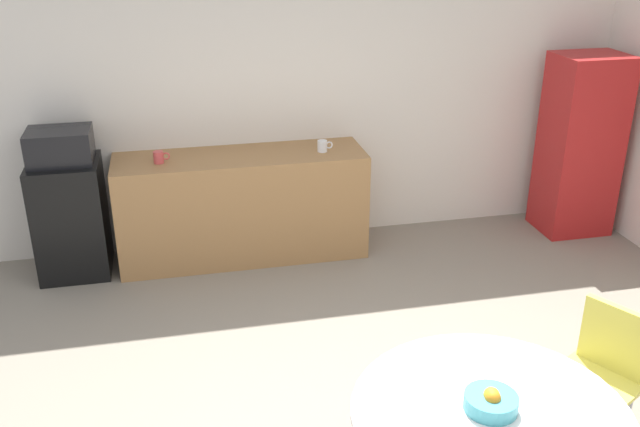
{
  "coord_description": "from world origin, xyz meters",
  "views": [
    {
      "loc": [
        -1.0,
        -2.81,
        2.74
      ],
      "look_at": [
        -0.12,
        1.23,
        0.95
      ],
      "focal_mm": 39.54,
      "sensor_mm": 36.0,
      "label": 1
    }
  ],
  "objects_px": {
    "locker_cabinet": "(580,145)",
    "chair_yellow": "(603,364)",
    "microwave": "(60,146)",
    "mug_green": "(159,157)",
    "mug_white": "(323,146)",
    "mini_fridge": "(71,218)",
    "fruit_bowl": "(491,401)"
  },
  "relations": [
    {
      "from": "chair_yellow",
      "to": "mug_green",
      "type": "relative_size",
      "value": 6.43
    },
    {
      "from": "mug_white",
      "to": "fruit_bowl",
      "type": "bearing_deg",
      "value": -89.38
    },
    {
      "from": "chair_yellow",
      "to": "mini_fridge",
      "type": "bearing_deg",
      "value": 137.44
    },
    {
      "from": "chair_yellow",
      "to": "fruit_bowl",
      "type": "height_order",
      "value": "fruit_bowl"
    },
    {
      "from": "mug_white",
      "to": "mug_green",
      "type": "xyz_separation_m",
      "value": [
        -1.32,
        -0.0,
        0.0
      ]
    },
    {
      "from": "mini_fridge",
      "to": "mug_green",
      "type": "height_order",
      "value": "mug_green"
    },
    {
      "from": "chair_yellow",
      "to": "mug_green",
      "type": "distance_m",
      "value": 3.54
    },
    {
      "from": "mug_white",
      "to": "mug_green",
      "type": "height_order",
      "value": "same"
    },
    {
      "from": "locker_cabinet",
      "to": "mug_white",
      "type": "bearing_deg",
      "value": 178.79
    },
    {
      "from": "fruit_bowl",
      "to": "chair_yellow",
      "type": "bearing_deg",
      "value": 28.14
    },
    {
      "from": "fruit_bowl",
      "to": "mug_green",
      "type": "height_order",
      "value": "mug_green"
    },
    {
      "from": "microwave",
      "to": "mug_green",
      "type": "height_order",
      "value": "microwave"
    },
    {
      "from": "fruit_bowl",
      "to": "mug_green",
      "type": "distance_m",
      "value": 3.45
    },
    {
      "from": "mug_green",
      "to": "chair_yellow",
      "type": "bearing_deg",
      "value": -50.07
    },
    {
      "from": "mug_green",
      "to": "microwave",
      "type": "bearing_deg",
      "value": 176.01
    },
    {
      "from": "microwave",
      "to": "mug_green",
      "type": "xyz_separation_m",
      "value": [
        0.73,
        -0.05,
        -0.13
      ]
    },
    {
      "from": "mug_white",
      "to": "mug_green",
      "type": "bearing_deg",
      "value": -179.97
    },
    {
      "from": "fruit_bowl",
      "to": "mug_green",
      "type": "bearing_deg",
      "value": 113.18
    },
    {
      "from": "chair_yellow",
      "to": "mug_white",
      "type": "relative_size",
      "value": 6.43
    },
    {
      "from": "microwave",
      "to": "mug_white",
      "type": "height_order",
      "value": "microwave"
    },
    {
      "from": "locker_cabinet",
      "to": "chair_yellow",
      "type": "distance_m",
      "value": 3.01
    },
    {
      "from": "microwave",
      "to": "locker_cabinet",
      "type": "height_order",
      "value": "locker_cabinet"
    },
    {
      "from": "locker_cabinet",
      "to": "chair_yellow",
      "type": "height_order",
      "value": "locker_cabinet"
    },
    {
      "from": "mug_white",
      "to": "microwave",
      "type": "bearing_deg",
      "value": 178.6
    },
    {
      "from": "chair_yellow",
      "to": "mug_green",
      "type": "height_order",
      "value": "mug_green"
    },
    {
      "from": "locker_cabinet",
      "to": "mug_white",
      "type": "xyz_separation_m",
      "value": [
        -2.34,
        0.05,
        0.14
      ]
    },
    {
      "from": "microwave",
      "to": "locker_cabinet",
      "type": "relative_size",
      "value": 0.3
    },
    {
      "from": "microwave",
      "to": "chair_yellow",
      "type": "height_order",
      "value": "microwave"
    },
    {
      "from": "locker_cabinet",
      "to": "mug_green",
      "type": "bearing_deg",
      "value": 179.24
    },
    {
      "from": "locker_cabinet",
      "to": "mug_green",
      "type": "xyz_separation_m",
      "value": [
        -3.66,
        0.05,
        0.14
      ]
    },
    {
      "from": "mug_white",
      "to": "chair_yellow",
      "type": "bearing_deg",
      "value": -70.95
    },
    {
      "from": "microwave",
      "to": "fruit_bowl",
      "type": "height_order",
      "value": "microwave"
    }
  ]
}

